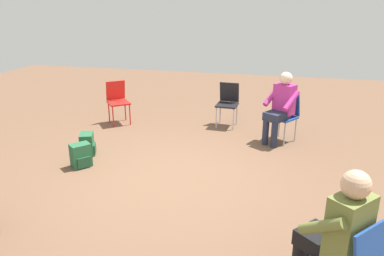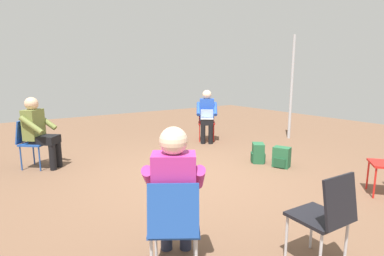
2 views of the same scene
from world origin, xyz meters
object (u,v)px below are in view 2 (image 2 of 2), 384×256
(person_with_laptop, at_px, (207,113))
(person_in_magenta, at_px, (174,190))
(backpack_by_empty_chair, at_px, (281,158))
(person_in_olive, at_px, (39,129))
(backpack_near_laptop_user, at_px, (258,154))
(chair_northeast, at_px, (174,223))
(chair_southwest, at_px, (207,120))
(chair_north, at_px, (326,214))
(chair_southeast, at_px, (31,140))

(person_with_laptop, distance_m, person_in_magenta, 4.84)
(person_with_laptop, distance_m, backpack_by_empty_chair, 2.44)
(person_in_olive, relative_size, backpack_near_laptop_user, 3.44)
(chair_northeast, bearing_deg, backpack_by_empty_chair, 58.31)
(person_in_magenta, bearing_deg, chair_northeast, -90.00)
(chair_northeast, distance_m, backpack_near_laptop_user, 3.52)
(backpack_near_laptop_user, bearing_deg, chair_northeast, 32.42)
(person_in_olive, bearing_deg, chair_southwest, 133.80)
(chair_northeast, xyz_separation_m, person_in_magenta, (-0.09, -0.14, 0.20))
(chair_north, distance_m, backpack_near_laptop_user, 3.10)
(person_in_magenta, bearing_deg, person_in_olive, 130.99)
(chair_southwest, distance_m, person_with_laptop, 0.26)
(person_with_laptop, height_order, person_in_olive, same)
(chair_north, distance_m, chair_southeast, 4.78)
(backpack_near_laptop_user, xyz_separation_m, backpack_by_empty_chair, (-0.13, 0.43, 0.00))
(chair_southeast, bearing_deg, backpack_by_empty_chair, 97.19)
(chair_southwest, xyz_separation_m, person_in_olive, (3.74, 0.16, 0.20))
(chair_north, height_order, person_in_olive, person_in_olive)
(chair_southeast, height_order, backpack_by_empty_chair, chair_southeast)
(person_in_magenta, bearing_deg, backpack_near_laptop_user, 64.47)
(chair_north, height_order, backpack_near_laptop_user, chair_north)
(chair_northeast, height_order, person_in_magenta, person_in_magenta)
(chair_north, height_order, chair_southwest, same)
(chair_northeast, relative_size, person_in_magenta, 0.69)
(chair_northeast, relative_size, person_with_laptop, 0.69)
(person_in_magenta, bearing_deg, backpack_by_empty_chair, 56.77)
(chair_southeast, relative_size, person_with_laptop, 0.69)
(chair_southeast, distance_m, person_with_laptop, 3.78)
(chair_southeast, height_order, backpack_near_laptop_user, chair_southeast)
(person_in_olive, bearing_deg, chair_north, 60.47)
(chair_southeast, xyz_separation_m, chair_southwest, (-3.87, -0.05, 0.00))
(person_in_magenta, height_order, backpack_by_empty_chair, person_in_magenta)
(backpack_near_laptop_user, bearing_deg, chair_southeast, -30.16)
(person_with_laptop, relative_size, backpack_by_empty_chair, 3.44)
(person_in_olive, relative_size, backpack_by_empty_chair, 3.44)
(chair_northeast, bearing_deg, person_in_olive, 129.35)
(chair_southeast, xyz_separation_m, chair_northeast, (-0.53, 3.91, 0.00))
(chair_north, distance_m, chair_northeast, 1.25)
(chair_north, xyz_separation_m, chair_southwest, (-2.23, -4.54, 0.00))
(chair_northeast, relative_size, person_in_olive, 0.69)
(chair_northeast, relative_size, backpack_by_empty_chair, 2.36)
(chair_northeast, bearing_deg, chair_southwest, 83.07)
(person_with_laptop, height_order, backpack_by_empty_chair, person_with_laptop)
(chair_southwest, relative_size, backpack_by_empty_chair, 2.36)
(chair_southwest, relative_size, person_in_olive, 0.69)
(chair_north, xyz_separation_m, person_in_magenta, (1.02, -0.73, 0.20))
(chair_southeast, relative_size, person_in_olive, 0.69)
(person_in_olive, bearing_deg, backpack_by_empty_chair, 97.47)
(chair_southeast, xyz_separation_m, person_in_olive, (-0.13, 0.11, 0.20))
(backpack_near_laptop_user, bearing_deg, chair_southwest, -100.33)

